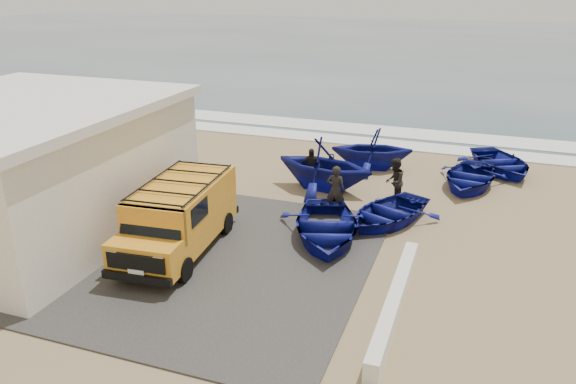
% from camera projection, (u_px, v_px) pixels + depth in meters
% --- Properties ---
extents(ground, '(160.00, 160.00, 0.00)m').
position_uv_depth(ground, '(259.00, 235.00, 18.58)').
color(ground, '#947C56').
extents(slab, '(12.00, 10.00, 0.05)m').
position_uv_depth(slab, '(175.00, 251.00, 17.44)').
color(slab, '#3E3B39').
rests_on(slab, ground).
extents(ocean, '(180.00, 88.00, 0.01)m').
position_uv_depth(ocean, '(436.00, 46.00, 67.73)').
color(ocean, '#385166').
rests_on(ocean, ground).
extents(surf_line, '(180.00, 1.60, 0.06)m').
position_uv_depth(surf_line, '(347.00, 140.00, 29.10)').
color(surf_line, white).
rests_on(surf_line, ground).
extents(surf_wash, '(180.00, 2.20, 0.04)m').
position_uv_depth(surf_wash, '(358.00, 129.00, 31.30)').
color(surf_wash, white).
rests_on(surf_wash, ground).
extents(building, '(8.40, 9.40, 4.30)m').
position_uv_depth(building, '(23.00, 167.00, 18.39)').
color(building, white).
rests_on(building, ground).
extents(parapet, '(0.35, 6.00, 0.55)m').
position_uv_depth(parapet, '(395.00, 302.00, 14.28)').
color(parapet, silver).
rests_on(parapet, ground).
extents(van, '(2.43, 5.30, 2.21)m').
position_uv_depth(van, '(179.00, 215.00, 17.16)').
color(van, orange).
rests_on(van, ground).
extents(boat_near_left, '(4.25, 5.07, 0.90)m').
position_uv_depth(boat_near_left, '(326.00, 227.00, 18.12)').
color(boat_near_left, navy).
rests_on(boat_near_left, ground).
extents(boat_near_right, '(4.01, 4.58, 0.79)m').
position_uv_depth(boat_near_right, '(388.00, 212.00, 19.35)').
color(boat_near_right, navy).
rests_on(boat_near_right, ground).
extents(boat_mid_left, '(4.55, 4.10, 2.11)m').
position_uv_depth(boat_mid_left, '(324.00, 164.00, 22.14)').
color(boat_mid_left, navy).
rests_on(boat_mid_left, ground).
extents(boat_mid_right, '(3.41, 4.39, 0.84)m').
position_uv_depth(boat_mid_right, '(470.00, 177.00, 22.66)').
color(boat_mid_right, navy).
rests_on(boat_mid_right, ground).
extents(boat_far_left, '(4.11, 3.75, 1.85)m').
position_uv_depth(boat_far_left, '(372.00, 149.00, 24.59)').
color(boat_far_left, navy).
rests_on(boat_far_left, ground).
extents(boat_far_right, '(4.39, 4.88, 0.83)m').
position_uv_depth(boat_far_right, '(501.00, 162.00, 24.40)').
color(boat_far_right, navy).
rests_on(boat_far_right, ground).
extents(fisherman_front, '(0.67, 0.44, 1.82)m').
position_uv_depth(fisherman_front, '(336.00, 190.00, 19.89)').
color(fisherman_front, black).
rests_on(fisherman_front, ground).
extents(fisherman_middle, '(0.67, 0.86, 1.76)m').
position_uv_depth(fisherman_middle, '(394.00, 181.00, 20.82)').
color(fisherman_middle, black).
rests_on(fisherman_middle, ground).
extents(fisherman_back, '(0.99, 0.62, 1.57)m').
position_uv_depth(fisherman_back, '(311.00, 167.00, 22.65)').
color(fisherman_back, black).
rests_on(fisherman_back, ground).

